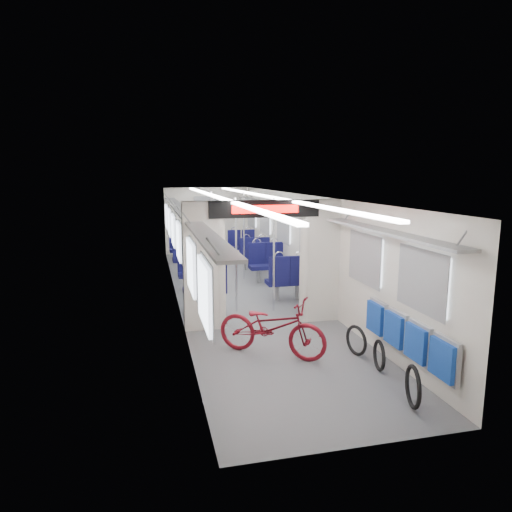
# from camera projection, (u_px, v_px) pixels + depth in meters

# --- Properties ---
(carriage) EXTENTS (12.00, 12.02, 2.31)m
(carriage) POSITION_uv_depth(u_px,v_px,m) (244.00, 233.00, 9.89)
(carriage) COLOR #515456
(carriage) RESTS_ON ground
(bicycle) EXTENTS (1.76, 1.52, 0.92)m
(bicycle) POSITION_uv_depth(u_px,v_px,m) (272.00, 327.00, 6.97)
(bicycle) COLOR maroon
(bicycle) RESTS_ON ground
(flip_bench) EXTENTS (0.12, 2.13, 0.54)m
(flip_bench) POSITION_uv_depth(u_px,v_px,m) (406.00, 336.00, 6.22)
(flip_bench) COLOR gray
(flip_bench) RESTS_ON carriage
(bike_hoop_a) EXTENTS (0.19, 0.52, 0.53)m
(bike_hoop_a) POSITION_uv_depth(u_px,v_px,m) (413.00, 389.00, 5.43)
(bike_hoop_a) COLOR black
(bike_hoop_a) RESTS_ON ground
(bike_hoop_b) EXTENTS (0.13, 0.45, 0.45)m
(bike_hoop_b) POSITION_uv_depth(u_px,v_px,m) (379.00, 357.00, 6.46)
(bike_hoop_b) COLOR black
(bike_hoop_b) RESTS_ON ground
(bike_hoop_c) EXTENTS (0.16, 0.48, 0.48)m
(bike_hoop_c) POSITION_uv_depth(u_px,v_px,m) (356.00, 342.00, 7.01)
(bike_hoop_c) COLOR black
(bike_hoop_c) RESTS_ON ground
(seat_bay_near_left) EXTENTS (0.88, 1.91, 1.05)m
(seat_bay_near_left) POSITION_uv_depth(u_px,v_px,m) (200.00, 276.00, 10.09)
(seat_bay_near_left) COLOR #0D0D3A
(seat_bay_near_left) RESTS_ON ground
(seat_bay_near_right) EXTENTS (0.93, 2.15, 1.12)m
(seat_bay_near_right) POSITION_uv_depth(u_px,v_px,m) (276.00, 267.00, 10.91)
(seat_bay_near_right) COLOR #0D0D3A
(seat_bay_near_right) RESTS_ON ground
(seat_bay_far_left) EXTENTS (0.91, 2.07, 1.10)m
(seat_bay_far_left) POSITION_uv_depth(u_px,v_px,m) (187.00, 250.00, 13.51)
(seat_bay_far_left) COLOR #0D0D3A
(seat_bay_far_left) RESTS_ON ground
(seat_bay_far_right) EXTENTS (0.89, 1.98, 1.07)m
(seat_bay_far_right) POSITION_uv_depth(u_px,v_px,m) (247.00, 247.00, 14.02)
(seat_bay_far_right) COLOR #0D0D3A
(seat_bay_far_right) RESTS_ON ground
(stanchion_near_left) EXTENTS (0.04, 0.04, 2.30)m
(stanchion_near_left) POSITION_uv_depth(u_px,v_px,m) (236.00, 256.00, 9.08)
(stanchion_near_left) COLOR silver
(stanchion_near_left) RESTS_ON ground
(stanchion_near_right) EXTENTS (0.04, 0.04, 2.30)m
(stanchion_near_right) POSITION_uv_depth(u_px,v_px,m) (274.00, 255.00, 9.13)
(stanchion_near_right) COLOR silver
(stanchion_near_right) RESTS_ON ground
(stanchion_far_left) EXTENTS (0.04, 0.04, 2.30)m
(stanchion_far_left) POSITION_uv_depth(u_px,v_px,m) (212.00, 236.00, 12.03)
(stanchion_far_left) COLOR silver
(stanchion_far_left) RESTS_ON ground
(stanchion_far_right) EXTENTS (0.04, 0.04, 2.30)m
(stanchion_far_right) POSITION_uv_depth(u_px,v_px,m) (244.00, 236.00, 11.94)
(stanchion_far_right) COLOR silver
(stanchion_far_right) RESTS_ON ground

